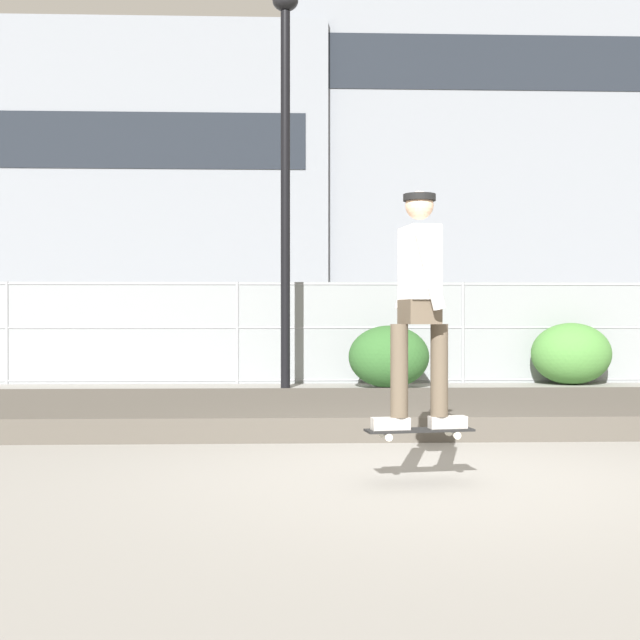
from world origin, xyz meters
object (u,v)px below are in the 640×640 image
skateboard (419,431)px  street_lamp (285,141)px  skater (419,294)px  parked_car_mid (469,333)px  shrub_center (571,354)px  parked_car_near (237,333)px  shrub_left (389,357)px

skateboard → street_lamp: (-1.01, 8.24, 3.83)m
skateboard → skater: 1.01m
parked_car_mid → shrub_center: parked_car_mid is taller
skateboard → shrub_center: bearing=65.1°
parked_car_near → shrub_left: parked_car_near is taller
parked_car_mid → parked_car_near: bearing=-179.8°
street_lamp → shrub_left: 4.08m
street_lamp → shrub_left: street_lamp is taller
street_lamp → parked_car_mid: bearing=49.6°
street_lamp → shrub_center: (5.13, 0.61, -3.66)m
skateboard → parked_car_mid: (3.18, 13.17, 0.46)m
shrub_left → shrub_center: (3.36, 0.59, 0.02)m
skater → parked_car_mid: size_ratio=0.39×
parked_car_near → shrub_left: (2.89, -4.90, -0.30)m
skateboard → shrub_center: (4.11, 8.84, 0.17)m
street_lamp → skater: bearing=-83.0°
street_lamp → parked_car_near: (-1.13, 4.91, -3.38)m
parked_car_near → shrub_left: size_ratio=3.19×
street_lamp → parked_car_near: 6.07m
skater → skateboard: bearing=-90.0°
skater → shrub_center: (4.11, 8.84, -0.84)m
street_lamp → parked_car_near: street_lamp is taller
skater → parked_car_near: size_ratio=0.40×
parked_car_mid → skateboard: bearing=-103.6°
skater → shrub_left: (0.75, 8.25, -0.86)m
skater → parked_car_mid: (3.18, 13.17, -0.56)m
street_lamp → parked_car_near: bearing=102.9°
parked_car_near → skateboard: bearing=-80.8°
skater → shrub_left: 8.33m
street_lamp → shrub_center: bearing=6.7°
skater → parked_car_near: skater is taller
parked_car_near → shrub_center: 7.60m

